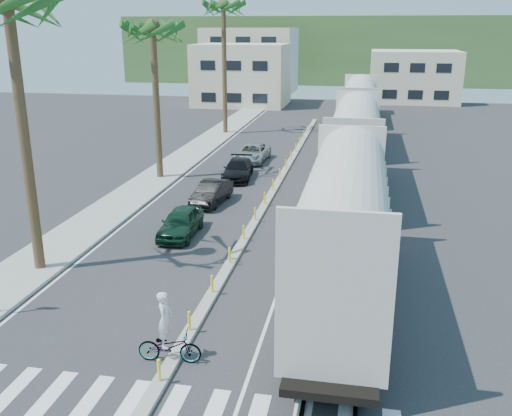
# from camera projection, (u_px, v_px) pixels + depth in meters

# --- Properties ---
(ground) EXTENTS (140.00, 140.00, 0.00)m
(ground) POSITION_uv_depth(u_px,v_px,m) (171.00, 366.00, 17.80)
(ground) COLOR #28282B
(ground) RESTS_ON ground
(sidewalk) EXTENTS (3.00, 90.00, 0.15)m
(sidewalk) POSITION_uv_depth(u_px,v_px,m) (172.00, 167.00, 42.69)
(sidewalk) COLOR gray
(sidewalk) RESTS_ON ground
(rails) EXTENTS (1.56, 100.00, 0.06)m
(rails) POSITION_uv_depth(u_px,v_px,m) (355.00, 167.00, 43.11)
(rails) COLOR black
(rails) RESTS_ON ground
(median) EXTENTS (0.45, 60.00, 0.85)m
(median) POSITION_uv_depth(u_px,v_px,m) (273.00, 191.00, 36.46)
(median) COLOR gray
(median) RESTS_ON ground
(crosswalk) EXTENTS (14.00, 2.20, 0.01)m
(crosswalk) POSITION_uv_depth(u_px,v_px,m) (148.00, 406.00, 15.92)
(crosswalk) COLOR silver
(crosswalk) RESTS_ON ground
(lane_markings) EXTENTS (9.42, 90.00, 0.01)m
(lane_markings) POSITION_uv_depth(u_px,v_px,m) (255.00, 172.00, 41.58)
(lane_markings) COLOR silver
(lane_markings) RESTS_ON ground
(freight_train) EXTENTS (3.00, 60.94, 5.85)m
(freight_train) POSITION_uv_depth(u_px,v_px,m) (356.00, 134.00, 40.13)
(freight_train) COLOR beige
(freight_train) RESTS_ON ground
(palm_trees) EXTENTS (3.50, 37.20, 13.75)m
(palm_trees) POSITION_uv_depth(u_px,v_px,m) (159.00, 16.00, 37.22)
(palm_trees) COLOR brown
(palm_trees) RESTS_ON ground
(buildings) EXTENTS (38.00, 27.00, 10.00)m
(buildings) POSITION_uv_depth(u_px,v_px,m) (286.00, 68.00, 84.70)
(buildings) COLOR beige
(buildings) RESTS_ON ground
(hillside) EXTENTS (80.00, 20.00, 12.00)m
(hillside) POSITION_uv_depth(u_px,v_px,m) (339.00, 49.00, 109.60)
(hillside) COLOR #385628
(hillside) RESTS_ON ground
(car_lead) EXTENTS (1.84, 4.17, 1.39)m
(car_lead) POSITION_uv_depth(u_px,v_px,m) (181.00, 222.00, 28.75)
(car_lead) COLOR black
(car_lead) RESTS_ON ground
(car_second) EXTENTS (2.22, 4.35, 1.34)m
(car_second) POSITION_uv_depth(u_px,v_px,m) (212.00, 193.00, 34.05)
(car_second) COLOR black
(car_second) RESTS_ON ground
(car_third) EXTENTS (2.69, 4.94, 1.34)m
(car_third) POSITION_uv_depth(u_px,v_px,m) (238.00, 169.00, 39.59)
(car_third) COLOR black
(car_third) RESTS_ON ground
(car_rear) EXTENTS (2.50, 4.93, 1.33)m
(car_rear) POSITION_uv_depth(u_px,v_px,m) (253.00, 153.00, 44.73)
(car_rear) COLOR #A7AAAD
(car_rear) RESTS_ON ground
(cyclist) EXTENTS (1.02, 2.13, 2.40)m
(cyclist) POSITION_uv_depth(u_px,v_px,m) (168.00, 340.00, 17.83)
(cyclist) COLOR #9EA0A5
(cyclist) RESTS_ON ground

